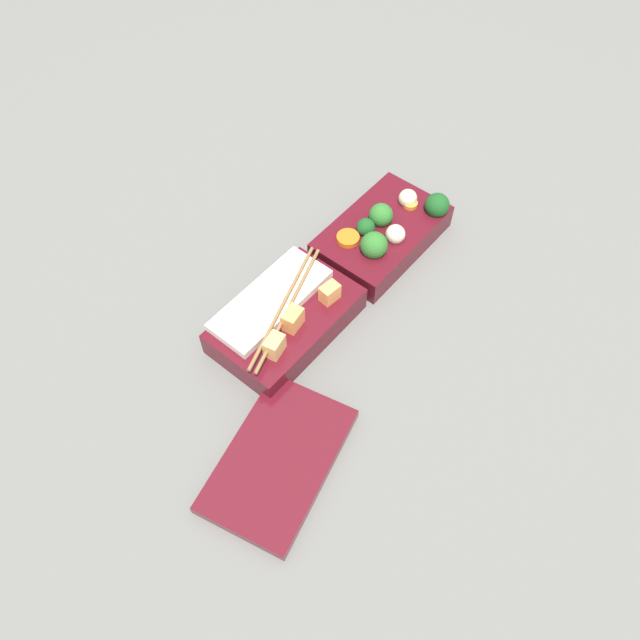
# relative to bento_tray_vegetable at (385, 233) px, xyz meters

# --- Properties ---
(ground_plane) EXTENTS (3.00, 3.00, 0.00)m
(ground_plane) POSITION_rel_bento_tray_vegetable_xyz_m (0.12, -0.01, -0.03)
(ground_plane) COLOR slate
(bento_tray_vegetable) EXTENTS (0.20, 0.13, 0.07)m
(bento_tray_vegetable) POSITION_rel_bento_tray_vegetable_xyz_m (0.00, 0.00, 0.00)
(bento_tray_vegetable) COLOR #510F19
(bento_tray_vegetable) RESTS_ON ground_plane
(bento_tray_rice) EXTENTS (0.21, 0.13, 0.07)m
(bento_tray_rice) POSITION_rel_bento_tray_vegetable_xyz_m (0.22, -0.01, -0.00)
(bento_tray_rice) COLOR #510F19
(bento_tray_rice) RESTS_ON ground_plane
(bento_lid) EXTENTS (0.22, 0.16, 0.02)m
(bento_lid) POSITION_rel_bento_tray_vegetable_xyz_m (0.37, 0.11, -0.02)
(bento_lid) COLOR #510F19
(bento_lid) RESTS_ON ground_plane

